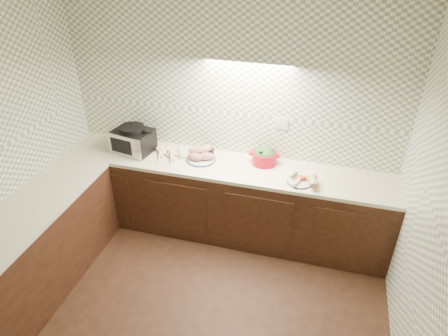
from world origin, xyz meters
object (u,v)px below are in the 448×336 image
(veg_plate, at_px, (305,179))
(toaster_oven, at_px, (133,140))
(parsnip_pile, at_px, (171,155))
(sweet_potato_plate, at_px, (201,155))
(onion_bowl, at_px, (206,151))
(dutch_oven, at_px, (264,156))

(veg_plate, bearing_deg, toaster_oven, 175.63)
(parsnip_pile, relative_size, veg_plate, 1.15)
(parsnip_pile, bearing_deg, veg_plate, -4.68)
(sweet_potato_plate, xyz_separation_m, veg_plate, (1.13, -0.16, -0.01))
(sweet_potato_plate, bearing_deg, onion_bowl, 77.43)
(toaster_oven, bearing_deg, sweet_potato_plate, 11.56)
(onion_bowl, height_order, veg_plate, onion_bowl)
(parsnip_pile, bearing_deg, onion_bowl, 23.73)
(dutch_oven, distance_m, veg_plate, 0.53)
(toaster_oven, height_order, dutch_oven, toaster_oven)
(parsnip_pile, height_order, dutch_oven, dutch_oven)
(toaster_oven, xyz_separation_m, onion_bowl, (0.81, 0.13, -0.09))
(parsnip_pile, height_order, onion_bowl, onion_bowl)
(toaster_oven, distance_m, onion_bowl, 0.82)
(toaster_oven, relative_size, veg_plate, 1.63)
(sweet_potato_plate, bearing_deg, dutch_oven, 9.02)
(sweet_potato_plate, distance_m, veg_plate, 1.14)
(toaster_oven, bearing_deg, parsnip_pile, 6.92)
(onion_bowl, xyz_separation_m, veg_plate, (1.11, -0.27, -0.01))
(sweet_potato_plate, relative_size, onion_bowl, 1.91)
(parsnip_pile, xyz_separation_m, sweet_potato_plate, (0.33, 0.04, 0.03))
(sweet_potato_plate, xyz_separation_m, dutch_oven, (0.68, 0.11, 0.03))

